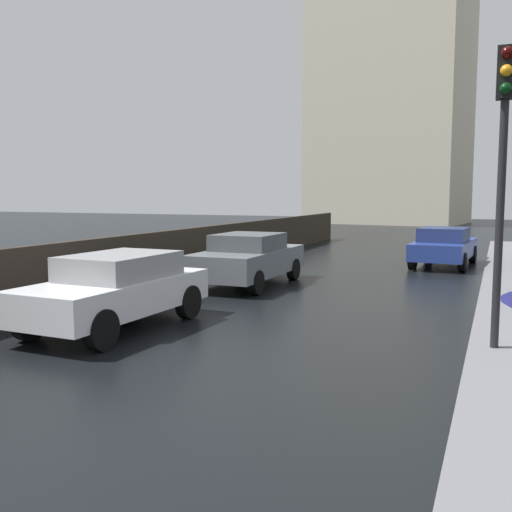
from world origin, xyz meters
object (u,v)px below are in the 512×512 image
at_px(car_white_near_kerb, 116,289).
at_px(car_grey_mid_road, 248,258).
at_px(traffic_light, 503,143).
at_px(car_blue_far_ahead, 444,246).

bearing_deg(car_white_near_kerb, car_grey_mid_road, -89.97).
xyz_separation_m(car_white_near_kerb, traffic_light, (6.46, 0.66, 2.49)).
height_order(car_grey_mid_road, car_blue_far_ahead, car_grey_mid_road).
relative_size(car_blue_far_ahead, traffic_light, 0.96).
bearing_deg(traffic_light, car_white_near_kerb, -174.19).
distance_m(car_white_near_kerb, car_blue_far_ahead, 12.95).
xyz_separation_m(car_blue_far_ahead, traffic_light, (1.72, -11.39, 2.53)).
distance_m(car_white_near_kerb, car_grey_mid_road, 5.65).
relative_size(car_white_near_kerb, car_blue_far_ahead, 0.94).
height_order(car_white_near_kerb, car_blue_far_ahead, car_white_near_kerb).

